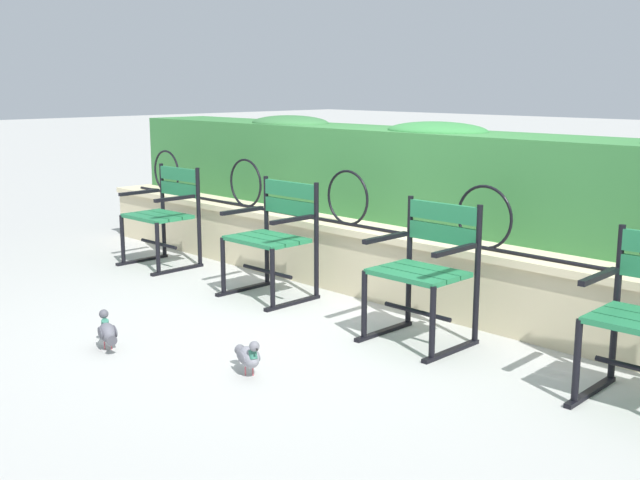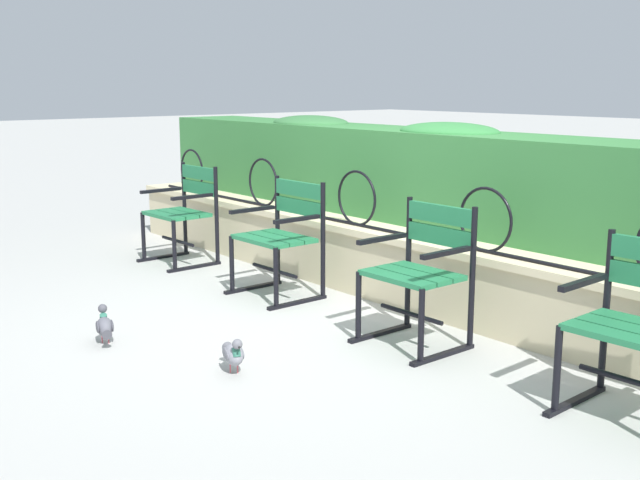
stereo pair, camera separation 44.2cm
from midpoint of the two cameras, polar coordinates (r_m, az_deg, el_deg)
ground_plane at (r=5.22m, az=-3.04°, el=-6.07°), size 60.00×60.00×0.00m
stone_wall at (r=5.71m, az=3.24°, el=-1.84°), size 7.13×0.41×0.51m
iron_arch_fence at (r=5.81m, az=0.36°, el=2.67°), size 6.60×0.02×0.42m
hedge_row at (r=5.97m, az=6.78°, el=4.74°), size 6.99×0.67×0.80m
park_chair_leftmost at (r=6.93m, az=-13.05°, el=1.93°), size 0.58×0.54×0.86m
park_chair_centre_left at (r=5.78m, az=-5.53°, el=0.37°), size 0.60×0.53×0.86m
park_chair_centre_right at (r=4.77m, az=5.11°, el=-2.05°), size 0.57×0.52×0.86m
pigeon_near_chairs at (r=4.90m, az=-17.77°, el=-6.41°), size 0.28×0.16×0.22m
pigeon_far_side at (r=4.32m, az=-8.19°, el=-8.39°), size 0.28×0.16×0.22m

